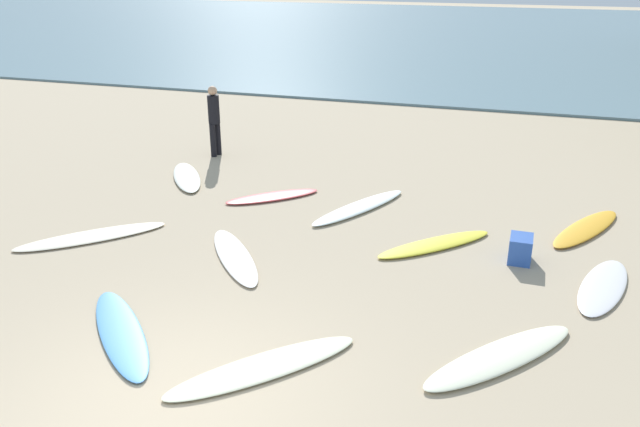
% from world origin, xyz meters
% --- Properties ---
extents(ground_plane, '(120.00, 120.00, 0.00)m').
position_xyz_m(ground_plane, '(0.00, 0.00, 0.00)').
color(ground_plane, tan).
extents(ocean_water, '(120.00, 40.00, 0.08)m').
position_xyz_m(ocean_water, '(0.00, 35.50, 0.04)').
color(ocean_water, slate).
rests_on(ocean_water, ground_plane).
extents(surfboard_0, '(2.27, 2.22, 0.06)m').
position_xyz_m(surfboard_0, '(-3.59, 3.58, 0.03)').
color(surfboard_0, beige).
rests_on(surfboard_0, ground_plane).
extents(surfboard_1, '(1.79, 2.11, 0.06)m').
position_xyz_m(surfboard_1, '(-0.84, 3.59, 0.03)').
color(surfboard_1, white).
rests_on(surfboard_1, ground_plane).
extents(surfboard_2, '(2.02, 2.25, 0.09)m').
position_xyz_m(surfboard_2, '(3.48, 1.97, 0.04)').
color(surfboard_2, '#E8E9C7').
rests_on(surfboard_2, ground_plane).
extents(surfboard_3, '(1.97, 1.96, 0.07)m').
position_xyz_m(surfboard_3, '(2.24, 5.04, 0.04)').
color(surfboard_3, yellow).
rests_on(surfboard_3, ground_plane).
extents(surfboard_4, '(1.61, 2.53, 0.09)m').
position_xyz_m(surfboard_4, '(0.59, 6.30, 0.04)').
color(surfboard_4, white).
rests_on(surfboard_4, ground_plane).
extents(surfboard_5, '(1.55, 2.32, 0.08)m').
position_xyz_m(surfboard_5, '(4.77, 6.53, 0.04)').
color(surfboard_5, gold).
rests_on(surfboard_5, ground_plane).
extents(surfboard_6, '(1.84, 1.67, 0.07)m').
position_xyz_m(surfboard_6, '(-1.26, 6.37, 0.03)').
color(surfboard_6, '#DA4C4D').
rests_on(surfboard_6, ground_plane).
extents(surfboard_7, '(2.04, 2.11, 0.07)m').
position_xyz_m(surfboard_7, '(-1.33, 1.06, 0.03)').
color(surfboard_7, '#549AE1').
rests_on(surfboard_7, ground_plane).
extents(surfboard_8, '(2.14, 2.21, 0.07)m').
position_xyz_m(surfboard_8, '(0.75, 0.91, 0.03)').
color(surfboard_8, '#E6E8C3').
rests_on(surfboard_8, ground_plane).
extents(surfboard_9, '(1.12, 2.14, 0.07)m').
position_xyz_m(surfboard_9, '(4.86, 4.30, 0.03)').
color(surfboard_9, white).
rests_on(surfboard_9, ground_plane).
extents(surfboard_10, '(1.63, 2.05, 0.09)m').
position_xyz_m(surfboard_10, '(-3.50, 6.91, 0.04)').
color(surfboard_10, silver).
rests_on(surfboard_10, ground_plane).
extents(beachgoer_near, '(0.33, 0.34, 1.72)m').
position_xyz_m(beachgoer_near, '(-3.65, 8.72, 0.96)').
color(beachgoer_near, black).
rests_on(beachgoer_near, ground_plane).
extents(beach_cooler, '(0.37, 0.49, 0.43)m').
position_xyz_m(beach_cooler, '(3.64, 4.89, 0.21)').
color(beach_cooler, '#2D56B2').
rests_on(beach_cooler, ground_plane).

